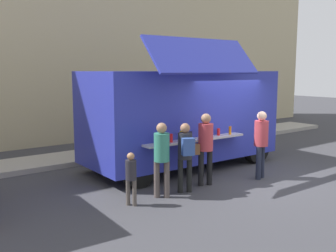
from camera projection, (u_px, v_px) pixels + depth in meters
name	position (u px, v px, depth m)	size (l,w,h in m)	color
ground_plane	(255.00, 178.00, 9.95)	(60.00, 60.00, 0.00)	#38383D
curb_strip	(14.00, 167.00, 10.84)	(28.00, 1.60, 0.15)	#9E998E
building_behind	(3.00, 4.00, 13.79)	(32.00, 2.40, 10.24)	tan
food_truck_main	(182.00, 115.00, 10.96)	(5.62, 3.10, 3.56)	#2A33A6
trash_bin	(217.00, 130.00, 15.15)	(0.60, 0.60, 0.92)	#2F5E3A
customer_front_ordering	(205.00, 143.00, 9.19)	(0.57, 0.36, 1.75)	black
customer_mid_with_backpack	(185.00, 151.00, 8.62)	(0.42, 0.52, 1.60)	black
customer_rear_waiting	(162.00, 153.00, 8.30)	(0.34, 0.34, 1.65)	#504542
customer_extra_browsing	(261.00, 139.00, 9.79)	(0.35, 0.35, 1.74)	#1F2435
child_near_queue	(131.00, 174.00, 7.84)	(0.23, 0.23, 1.11)	#4D4640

